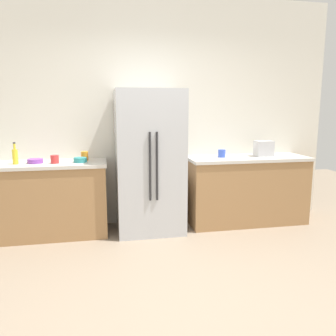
% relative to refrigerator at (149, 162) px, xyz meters
% --- Properties ---
extents(ground_plane, '(10.00, 10.00, 0.00)m').
position_rel_refrigerator_xyz_m(ground_plane, '(0.04, -1.55, -0.88)').
color(ground_plane, gray).
extents(kitchen_back_panel, '(5.00, 0.10, 2.95)m').
position_rel_refrigerator_xyz_m(kitchen_back_panel, '(0.04, 0.40, 0.60)').
color(kitchen_back_panel, silver).
rests_on(kitchen_back_panel, ground_plane).
extents(counter_left, '(1.53, 0.60, 0.90)m').
position_rel_refrigerator_xyz_m(counter_left, '(-1.29, 0.05, -0.43)').
color(counter_left, '#9E7247').
rests_on(counter_left, ground_plane).
extents(counter_right, '(1.59, 0.60, 0.90)m').
position_rel_refrigerator_xyz_m(counter_right, '(1.32, 0.05, -0.43)').
color(counter_right, '#9E7247').
rests_on(counter_right, ground_plane).
extents(refrigerator, '(0.81, 0.68, 1.75)m').
position_rel_refrigerator_xyz_m(refrigerator, '(0.00, 0.00, 0.00)').
color(refrigerator, '#B7BABF').
rests_on(refrigerator, ground_plane).
extents(toaster, '(0.23, 0.17, 0.21)m').
position_rel_refrigerator_xyz_m(toaster, '(1.56, 0.08, 0.12)').
color(toaster, silver).
rests_on(toaster, counter_right).
extents(bottle_a, '(0.06, 0.06, 0.25)m').
position_rel_refrigerator_xyz_m(bottle_a, '(-1.55, 0.01, 0.12)').
color(bottle_a, yellow).
rests_on(bottle_a, counter_left).
extents(cup_a, '(0.10, 0.10, 0.10)m').
position_rel_refrigerator_xyz_m(cup_a, '(0.97, 0.08, 0.07)').
color(cup_a, blue).
rests_on(cup_a, counter_right).
extents(cup_b, '(0.09, 0.09, 0.11)m').
position_rel_refrigerator_xyz_m(cup_b, '(-0.78, 0.15, 0.08)').
color(cup_b, orange).
rests_on(cup_b, counter_left).
extents(cup_c, '(0.09, 0.09, 0.10)m').
position_rel_refrigerator_xyz_m(cup_c, '(-1.11, -0.02, 0.07)').
color(cup_c, red).
rests_on(cup_c, counter_left).
extents(bowl_b, '(0.16, 0.16, 0.06)m').
position_rel_refrigerator_xyz_m(bowl_b, '(-0.83, 0.01, 0.05)').
color(bowl_b, teal).
rests_on(bowl_b, counter_left).
extents(bowl_c, '(0.18, 0.18, 0.05)m').
position_rel_refrigerator_xyz_m(bowl_c, '(-1.34, 0.05, 0.04)').
color(bowl_c, purple).
rests_on(bowl_c, counter_left).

